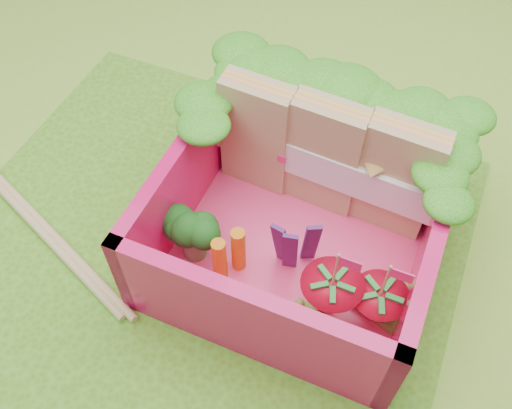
{
  "coord_description": "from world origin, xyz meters",
  "views": [
    {
      "loc": [
        0.91,
        -1.25,
        2.54
      ],
      "look_at": [
        0.23,
        0.31,
        0.28
      ],
      "focal_mm": 40.0,
      "sensor_mm": 36.0,
      "label": 1
    }
  ],
  "objects_px": {
    "sandwich_stack": "(326,156)",
    "chopsticks": "(9,194)",
    "broccoli": "(192,232)",
    "bento_box": "(300,217)",
    "strawberry_left": "(329,299)",
    "strawberry_right": "(376,308)"
  },
  "relations": [
    {
      "from": "bento_box",
      "to": "broccoli",
      "type": "bearing_deg",
      "value": -149.97
    },
    {
      "from": "sandwich_stack",
      "to": "chopsticks",
      "type": "height_order",
      "value": "sandwich_stack"
    },
    {
      "from": "sandwich_stack",
      "to": "strawberry_left",
      "type": "distance_m",
      "value": 0.73
    },
    {
      "from": "bento_box",
      "to": "strawberry_right",
      "type": "distance_m",
      "value": 0.55
    },
    {
      "from": "broccoli",
      "to": "bento_box",
      "type": "bearing_deg",
      "value": 30.03
    },
    {
      "from": "sandwich_stack",
      "to": "strawberry_left",
      "type": "xyz_separation_m",
      "value": [
        0.26,
        -0.66,
        -0.18
      ]
    },
    {
      "from": "bento_box",
      "to": "broccoli",
      "type": "height_order",
      "value": "bento_box"
    },
    {
      "from": "strawberry_left",
      "to": "bento_box",
      "type": "bearing_deg",
      "value": 129.48
    },
    {
      "from": "bento_box",
      "to": "strawberry_left",
      "type": "bearing_deg",
      "value": -50.52
    },
    {
      "from": "sandwich_stack",
      "to": "strawberry_left",
      "type": "bearing_deg",
      "value": -68.3
    },
    {
      "from": "broccoli",
      "to": "chopsticks",
      "type": "distance_m",
      "value": 1.16
    },
    {
      "from": "chopsticks",
      "to": "broccoli",
      "type": "bearing_deg",
      "value": 2.49
    },
    {
      "from": "bento_box",
      "to": "broccoli",
      "type": "relative_size",
      "value": 3.91
    },
    {
      "from": "sandwich_stack",
      "to": "chopsticks",
      "type": "bearing_deg",
      "value": -157.97
    },
    {
      "from": "sandwich_stack",
      "to": "broccoli",
      "type": "bearing_deg",
      "value": -127.7
    },
    {
      "from": "strawberry_left",
      "to": "strawberry_right",
      "type": "bearing_deg",
      "value": 12.66
    },
    {
      "from": "bento_box",
      "to": "strawberry_left",
      "type": "relative_size",
      "value": 2.48
    },
    {
      "from": "sandwich_stack",
      "to": "chopsticks",
      "type": "relative_size",
      "value": 0.58
    },
    {
      "from": "bento_box",
      "to": "chopsticks",
      "type": "bearing_deg",
      "value": -168.87
    },
    {
      "from": "strawberry_left",
      "to": "strawberry_right",
      "type": "xyz_separation_m",
      "value": [
        0.21,
        0.05,
        -0.01
      ]
    },
    {
      "from": "sandwich_stack",
      "to": "chopsticks",
      "type": "distance_m",
      "value": 1.76
    },
    {
      "from": "strawberry_left",
      "to": "chopsticks",
      "type": "bearing_deg",
      "value": 179.72
    }
  ]
}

